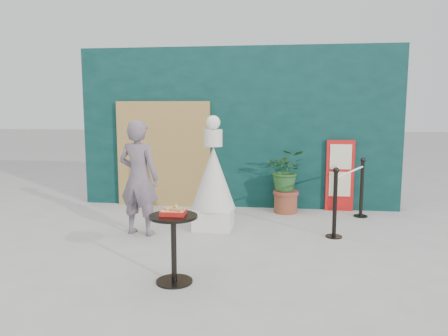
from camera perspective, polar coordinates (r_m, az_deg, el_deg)
ground at (r=5.52m, az=-1.69°, el=-12.09°), size 60.00×60.00×0.00m
back_wall at (r=8.32m, az=1.78°, el=5.27°), size 6.00×0.30×3.00m
bamboo_fence at (r=8.41m, az=-7.92°, el=1.81°), size 1.80×0.08×2.00m
woman at (r=6.57m, az=-11.06°, el=-1.27°), size 0.69×0.52×1.71m
menu_board at (r=8.23m, az=14.89°, el=-0.98°), size 0.50×0.07×1.30m
statue at (r=6.79m, az=-1.39°, el=-1.96°), size 0.69×0.69×1.77m
cafe_table at (r=4.77m, az=-6.59°, el=-9.06°), size 0.52×0.52×0.75m
food_basket at (r=4.70m, az=-6.62°, el=-5.68°), size 0.26×0.19×0.11m
planter at (r=7.87m, az=8.12°, el=-1.04°), size 0.68×0.59×1.15m
stanchion_barrier at (r=7.22m, az=16.07°, el=-3.50°), size 0.84×1.54×1.03m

